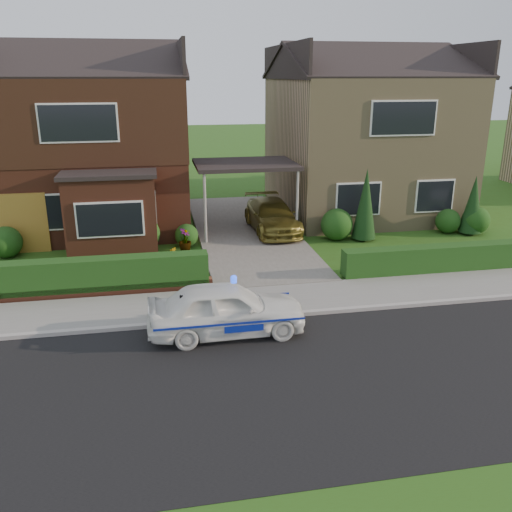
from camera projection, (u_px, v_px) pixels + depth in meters
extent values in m
plane|color=#2A5115|center=(335.00, 378.00, 11.15)|extent=(120.00, 120.00, 0.00)
cube|color=black|center=(335.00, 378.00, 11.15)|extent=(60.00, 6.00, 0.02)
cube|color=#9E9993|center=(297.00, 314.00, 13.97)|extent=(60.00, 0.16, 0.12)
cube|color=slate|center=(287.00, 299.00, 14.95)|extent=(60.00, 2.00, 0.10)
cube|color=#666059|center=(246.00, 231.00, 21.38)|extent=(3.80, 12.00, 0.12)
cube|color=brown|center=(94.00, 152.00, 22.25)|extent=(7.20, 8.00, 5.80)
cube|color=white|center=(40.00, 213.00, 18.71)|extent=(1.80, 0.08, 1.30)
cube|color=white|center=(134.00, 209.00, 19.26)|extent=(1.60, 0.08, 1.30)
cube|color=white|center=(79.00, 123.00, 18.03)|extent=(2.60, 0.08, 1.30)
cube|color=black|center=(91.00, 116.00, 21.79)|extent=(7.26, 8.06, 2.90)
cube|color=brown|center=(112.00, 216.00, 18.52)|extent=(3.00, 1.40, 2.70)
cube|color=black|center=(108.00, 174.00, 18.07)|extent=(3.20, 1.60, 0.14)
cube|color=tan|center=(361.00, 146.00, 24.29)|extent=(7.20, 8.00, 5.80)
cube|color=white|center=(358.00, 199.00, 20.74)|extent=(1.80, 0.08, 1.30)
cube|color=white|center=(435.00, 196.00, 21.30)|extent=(1.60, 0.08, 1.30)
cube|color=white|center=(404.00, 118.00, 20.07)|extent=(2.60, 0.08, 1.30)
cube|color=black|center=(245.00, 164.00, 20.54)|extent=(3.80, 3.00, 0.14)
cylinder|color=gray|center=(205.00, 209.00, 19.37)|extent=(0.10, 0.10, 2.70)
cylinder|color=gray|center=(297.00, 205.00, 19.96)|extent=(0.10, 0.10, 2.70)
cube|color=olive|center=(15.00, 224.00, 18.65)|extent=(2.20, 0.10, 2.10)
cube|color=brown|center=(74.00, 293.00, 15.01)|extent=(7.70, 0.25, 0.36)
cube|color=#163C13|center=(75.00, 297.00, 15.21)|extent=(7.50, 0.55, 0.90)
cube|color=#163C13|center=(456.00, 272.00, 17.15)|extent=(7.50, 0.55, 0.80)
sphere|color=#163C13|center=(6.00, 242.00, 18.34)|extent=(1.08, 1.08, 1.08)
sphere|color=#163C13|center=(141.00, 234.00, 18.90)|extent=(1.32, 1.32, 1.32)
sphere|color=#163C13|center=(187.00, 235.00, 19.54)|extent=(0.84, 0.84, 0.84)
sphere|color=#163C13|center=(337.00, 224.00, 20.28)|extent=(1.20, 1.20, 1.20)
sphere|color=#163C13|center=(448.00, 221.00, 21.22)|extent=(0.96, 0.96, 0.96)
sphere|color=#163C13|center=(476.00, 220.00, 21.09)|extent=(1.08, 1.08, 1.08)
cone|color=black|center=(365.00, 206.00, 20.04)|extent=(0.90, 0.90, 2.60)
cone|color=black|center=(473.00, 206.00, 20.88)|extent=(0.90, 0.90, 2.20)
imported|color=white|center=(226.00, 309.00, 12.85)|extent=(1.55, 3.76, 1.27)
sphere|color=#193FF2|center=(234.00, 281.00, 12.65)|extent=(0.17, 0.17, 0.17)
cube|color=navy|center=(231.00, 325.00, 12.16)|extent=(3.44, 0.02, 0.05)
cube|color=navy|center=(222.00, 299.00, 13.57)|extent=(3.44, 0.01, 0.05)
ellipsoid|color=black|center=(182.00, 304.00, 12.49)|extent=(0.22, 0.17, 0.21)
sphere|color=white|center=(183.00, 306.00, 12.44)|extent=(0.11, 0.11, 0.11)
sphere|color=black|center=(183.00, 299.00, 12.43)|extent=(0.13, 0.13, 0.13)
cone|color=black|center=(180.00, 296.00, 12.41)|extent=(0.04, 0.04, 0.05)
cone|color=black|center=(184.00, 296.00, 12.42)|extent=(0.04, 0.04, 0.05)
imported|color=olive|center=(272.00, 216.00, 21.07)|extent=(1.74, 4.10, 1.18)
imported|color=gray|center=(170.00, 259.00, 17.20)|extent=(0.49, 0.44, 0.75)
imported|color=gray|center=(185.00, 240.00, 18.96)|extent=(0.58, 0.58, 0.83)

